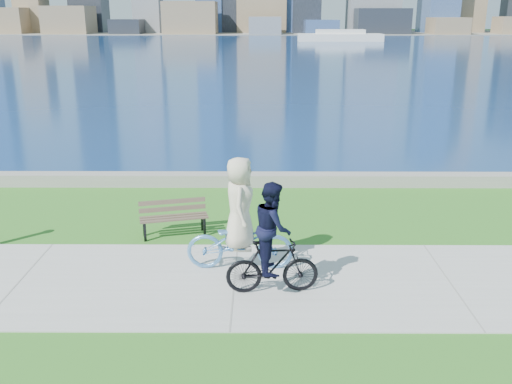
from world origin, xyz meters
TOP-DOWN VIEW (x-y plane):
  - ground at (0.00, 0.00)m, footprint 320.00×320.00m
  - concrete_path at (0.00, 0.00)m, footprint 80.00×3.50m
  - seawall at (0.00, 6.20)m, footprint 90.00×0.50m
  - bay_water at (0.00, 72.00)m, footprint 320.00×131.00m
  - far_shore at (0.00, 130.00)m, footprint 320.00×30.00m
  - ferry_far at (14.10, 89.98)m, footprint 14.10×4.03m
  - park_bench at (-1.46, 2.39)m, footprint 1.58×0.87m
  - cyclist_woman at (0.09, 0.61)m, footprint 0.72×2.06m
  - cyclist_man at (0.69, -0.40)m, footprint 0.66×1.67m

SIDE VIEW (x-z plane):
  - ground at x=0.00m, z-range 0.00..0.00m
  - bay_water at x=0.00m, z-range 0.00..0.01m
  - concrete_path at x=0.00m, z-range 0.00..0.02m
  - far_shore at x=0.00m, z-range 0.00..0.12m
  - seawall at x=0.00m, z-range 0.00..0.35m
  - park_bench at x=-1.46m, z-range 0.09..0.86m
  - ferry_far at x=14.10m, z-range -0.16..1.75m
  - cyclist_woman at x=0.09m, z-range -0.27..1.96m
  - cyclist_man at x=0.69m, z-range -0.14..1.91m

